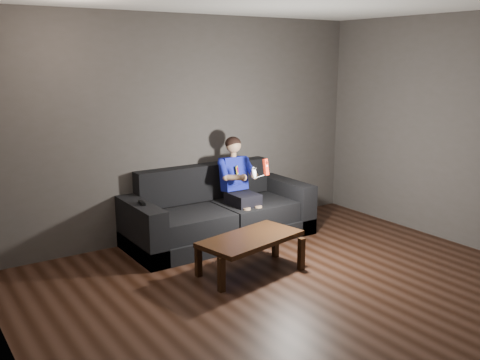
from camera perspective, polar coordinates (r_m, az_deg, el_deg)
floor at (r=5.03m, az=8.65°, el=-13.07°), size 5.00×5.00×0.00m
back_wall at (r=6.63m, az=-5.68°, el=5.59°), size 5.00×0.04×2.70m
left_wall at (r=3.46m, az=-22.88°, el=-2.20°), size 0.04×5.00×2.70m
sofa at (r=6.56m, az=-2.35°, el=-3.91°), size 2.28×0.99×0.88m
child at (r=6.53m, az=-0.16°, el=0.14°), size 0.46×0.57×1.14m
wii_remote_red at (r=6.18m, az=2.78°, el=1.40°), size 0.05×0.08×0.19m
nunchuk_white at (r=6.10m, az=1.50°, el=0.82°), size 0.06×0.08×0.14m
wii_remote_black at (r=5.94m, az=-10.45°, el=-2.41°), size 0.06×0.17×0.03m
coffee_table at (r=5.53m, az=1.15°, el=-6.57°), size 1.18×0.75×0.40m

